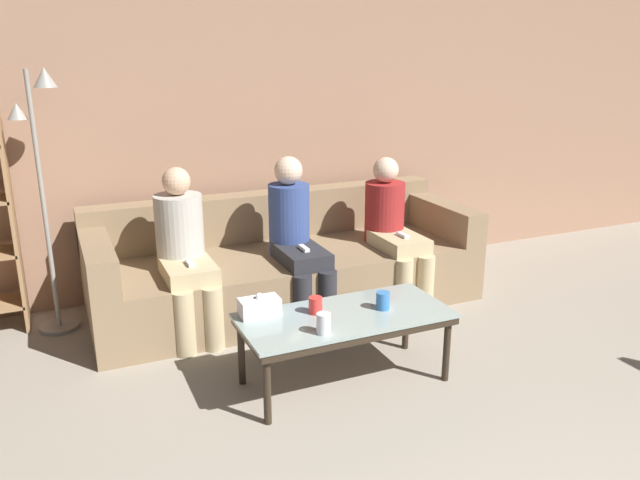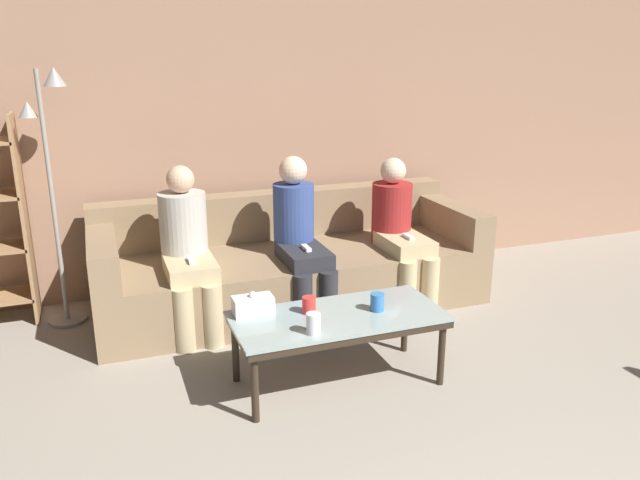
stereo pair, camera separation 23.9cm
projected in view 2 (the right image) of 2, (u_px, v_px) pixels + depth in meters
The scene contains 11 objects.
wall_back at pixel (266, 118), 4.82m from camera, with size 12.00×0.06×2.60m.
couch at pixel (290, 266), 4.60m from camera, with size 2.77×1.00×0.77m.
coffee_table at pixel (338, 322), 3.44m from camera, with size 1.17×0.54×0.42m.
cup_near_left at pixel (377, 302), 3.46m from camera, with size 0.08×0.08×0.10m.
cup_near_right at pixel (309, 305), 3.43m from camera, with size 0.08×0.08×0.09m.
cup_far_center at pixel (313, 324), 3.18m from camera, with size 0.07×0.07×0.11m.
tissue_box at pixel (253, 305), 3.42m from camera, with size 0.22×0.12×0.13m.
standing_lamp at pixel (52, 172), 4.05m from camera, with size 0.31×0.26×1.71m.
seated_person_left_end at pixel (187, 247), 4.07m from camera, with size 0.31×0.65×1.10m.
seated_person_mid_left at pixel (299, 235), 4.31m from camera, with size 0.31×0.66×1.11m.
seated_person_mid_right at pixel (399, 228), 4.57m from camera, with size 0.31×0.66×1.06m.
Camera 2 is at (-1.29, -0.81, 1.81)m, focal length 35.00 mm.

